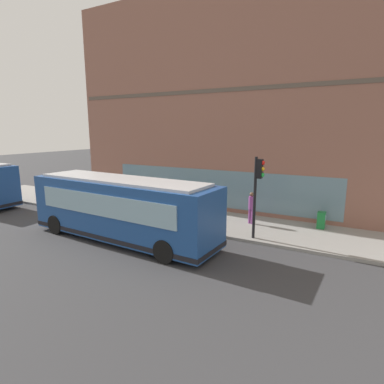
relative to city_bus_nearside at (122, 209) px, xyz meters
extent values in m
plane|color=#38383A|center=(-0.09, -1.79, -1.55)|extent=(120.00, 120.00, 0.00)
cube|color=gray|center=(4.73, -1.79, -1.48)|extent=(4.45, 40.00, 0.15)
cube|color=#8C5B4C|center=(11.20, -1.79, 5.44)|extent=(8.49, 21.94, 14.00)
cube|color=brown|center=(7.11, -1.79, 6.14)|extent=(0.36, 21.50, 0.24)
cube|color=slate|center=(7.01, -1.79, 0.05)|extent=(0.12, 15.36, 2.40)
cube|color=#1E478C|center=(0.00, -0.02, 0.05)|extent=(3.02, 10.12, 2.70)
cube|color=silver|center=(0.00, -0.02, 1.46)|extent=(2.60, 9.10, 0.12)
cube|color=#8CB2C6|center=(0.26, 4.96, 0.50)|extent=(2.20, 0.20, 1.20)
cube|color=#8CB2C6|center=(1.27, -0.08, 0.45)|extent=(0.49, 8.19, 1.00)
cube|color=#8CB2C6|center=(-1.27, 0.05, 0.45)|extent=(0.49, 8.19, 1.00)
cube|color=black|center=(0.00, -0.02, -1.12)|extent=(3.06, 10.16, 0.20)
cylinder|color=black|center=(1.34, 3.52, -1.05)|extent=(0.35, 1.01, 1.00)
cylinder|color=black|center=(-0.96, 3.64, -1.05)|extent=(0.35, 1.01, 1.00)
cylinder|color=black|center=(0.97, -3.47, -1.05)|extent=(0.35, 1.01, 1.00)
cylinder|color=black|center=(-1.33, -3.35, -1.05)|extent=(0.35, 1.01, 1.00)
cylinder|color=black|center=(1.51, 11.94, -1.05)|extent=(0.30, 1.00, 1.00)
cylinder|color=black|center=(2.91, -5.71, 0.57)|extent=(0.14, 0.14, 3.95)
cube|color=black|center=(2.91, -5.90, 2.00)|extent=(0.32, 0.24, 0.90)
sphere|color=red|center=(2.91, -6.03, 2.28)|extent=(0.20, 0.20, 0.20)
sphere|color=yellow|center=(2.91, -6.03, 2.00)|extent=(0.20, 0.20, 0.20)
sphere|color=green|center=(2.91, -6.03, 1.72)|extent=(0.20, 0.20, 0.20)
cylinder|color=yellow|center=(6.33, -0.55, -1.13)|extent=(0.24, 0.24, 0.55)
sphere|color=yellow|center=(6.33, -0.55, -0.77)|extent=(0.22, 0.22, 0.22)
cylinder|color=yellow|center=(6.33, -0.72, -1.08)|extent=(0.10, 0.12, 0.10)
cylinder|color=yellow|center=(6.50, -0.55, -1.08)|extent=(0.12, 0.10, 0.10)
cylinder|color=#3F8C4C|center=(4.40, 0.17, -0.99)|extent=(0.14, 0.14, 0.82)
cylinder|color=#3F8C4C|center=(4.40, 0.35, -0.99)|extent=(0.14, 0.14, 0.82)
cylinder|color=#B23338|center=(4.40, 0.26, -0.26)|extent=(0.32, 0.32, 0.65)
sphere|color=beige|center=(4.40, 0.26, 0.18)|extent=(0.22, 0.22, 0.22)
cylinder|color=#8C3F8C|center=(5.13, -4.94, -0.97)|extent=(0.14, 0.14, 0.87)
cylinder|color=#8C3F8C|center=(5.18, -4.77, -0.97)|extent=(0.14, 0.14, 0.87)
cylinder|color=#8C3F8C|center=(5.15, -4.85, -0.19)|extent=(0.32, 0.32, 0.69)
sphere|color=brown|center=(5.15, -4.85, 0.27)|extent=(0.24, 0.24, 0.24)
cube|color=#197233|center=(6.12, -8.42, -0.95)|extent=(0.44, 0.40, 0.90)
cube|color=#8CB2C6|center=(6.12, -8.63, -0.77)|extent=(0.35, 0.03, 0.30)
camera|label=1|loc=(-11.29, -10.02, 3.77)|focal=29.25mm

